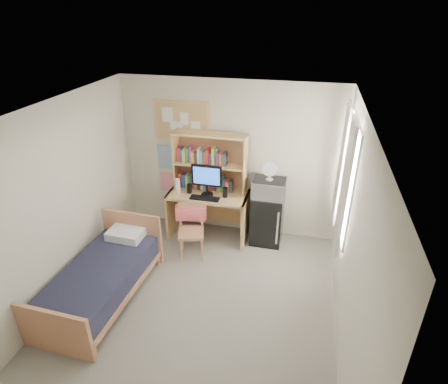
% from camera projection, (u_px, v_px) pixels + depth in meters
% --- Properties ---
extents(floor, '(3.60, 4.20, 0.02)m').
position_uv_depth(floor, '(194.00, 311.00, 4.93)').
color(floor, gray).
rests_on(floor, ground).
extents(ceiling, '(3.60, 4.20, 0.02)m').
position_uv_depth(ceiling, '(185.00, 116.00, 3.73)').
color(ceiling, white).
rests_on(ceiling, wall_back).
extents(wall_back, '(3.60, 0.04, 2.60)m').
position_uv_depth(wall_back, '(229.00, 160.00, 6.15)').
color(wall_back, beige).
rests_on(wall_back, floor).
extents(wall_left, '(0.04, 4.20, 2.60)m').
position_uv_depth(wall_left, '(53.00, 209.00, 4.69)').
color(wall_left, beige).
rests_on(wall_left, floor).
extents(wall_right, '(0.04, 4.20, 2.60)m').
position_uv_depth(wall_right, '(352.00, 247.00, 3.96)').
color(wall_right, beige).
rests_on(wall_right, floor).
extents(window_unit, '(0.10, 1.40, 1.70)m').
position_uv_depth(window_unit, '(345.00, 175.00, 4.88)').
color(window_unit, white).
rests_on(window_unit, wall_right).
extents(curtain_left, '(0.04, 0.55, 1.70)m').
position_uv_depth(curtain_left, '(344.00, 188.00, 4.54)').
color(curtain_left, silver).
rests_on(curtain_left, wall_right).
extents(curtain_right, '(0.04, 0.55, 1.70)m').
position_uv_depth(curtain_right, '(342.00, 163.00, 5.23)').
color(curtain_right, silver).
rests_on(curtain_right, wall_right).
extents(bulletin_board, '(0.94, 0.03, 0.64)m').
position_uv_depth(bulletin_board, '(182.00, 120.00, 6.01)').
color(bulletin_board, tan).
rests_on(bulletin_board, wall_back).
extents(poster_wave, '(0.30, 0.01, 0.42)m').
position_uv_depth(poster_wave, '(166.00, 157.00, 6.38)').
color(poster_wave, teal).
rests_on(poster_wave, wall_back).
extents(poster_japan, '(0.28, 0.01, 0.36)m').
position_uv_depth(poster_japan, '(168.00, 182.00, 6.60)').
color(poster_japan, '#DA2646').
rests_on(poster_japan, wall_back).
extents(desk, '(1.31, 0.66, 0.82)m').
position_uv_depth(desk, '(209.00, 215.00, 6.31)').
color(desk, '#DFB06C').
rests_on(desk, floor).
extents(desk_chair, '(0.53, 0.53, 0.86)m').
position_uv_depth(desk_chair, '(191.00, 232.00, 5.80)').
color(desk_chair, tan).
rests_on(desk_chair, floor).
extents(mini_fridge, '(0.51, 0.51, 0.85)m').
position_uv_depth(mini_fridge, '(267.00, 219.00, 6.17)').
color(mini_fridge, black).
rests_on(mini_fridge, floor).
extents(bed, '(0.99, 1.86, 0.50)m').
position_uv_depth(bed, '(101.00, 283.00, 5.02)').
color(bed, black).
rests_on(bed, floor).
extents(hutch, '(1.19, 0.31, 0.97)m').
position_uv_depth(hutch, '(210.00, 162.00, 6.03)').
color(hutch, '#DFB06C').
rests_on(hutch, desk).
extents(monitor, '(0.49, 0.04, 0.53)m').
position_uv_depth(monitor, '(207.00, 180.00, 5.95)').
color(monitor, black).
rests_on(monitor, desk).
extents(keyboard, '(0.48, 0.15, 0.02)m').
position_uv_depth(keyboard, '(205.00, 198.00, 5.94)').
color(keyboard, black).
rests_on(keyboard, desk).
extents(speaker_left, '(0.07, 0.07, 0.16)m').
position_uv_depth(speaker_left, '(189.00, 189.00, 6.10)').
color(speaker_left, black).
rests_on(speaker_left, desk).
extents(speaker_right, '(0.07, 0.07, 0.17)m').
position_uv_depth(speaker_right, '(225.00, 192.00, 5.97)').
color(speaker_right, black).
rests_on(speaker_right, desk).
extents(water_bottle, '(0.07, 0.07, 0.25)m').
position_uv_depth(water_bottle, '(178.00, 186.00, 6.08)').
color(water_bottle, white).
rests_on(water_bottle, desk).
extents(hoodie, '(0.50, 0.27, 0.23)m').
position_uv_depth(hoodie, '(191.00, 212.00, 5.87)').
color(hoodie, '#D8525B').
rests_on(hoodie, desk_chair).
extents(microwave, '(0.51, 0.39, 0.29)m').
position_uv_depth(microwave, '(269.00, 188.00, 5.89)').
color(microwave, silver).
rests_on(microwave, mini_fridge).
extents(desk_fan, '(0.23, 0.23, 0.28)m').
position_uv_depth(desk_fan, '(270.00, 172.00, 5.76)').
color(desk_fan, white).
rests_on(desk_fan, microwave).
extents(pillow, '(0.52, 0.38, 0.12)m').
position_uv_depth(pillow, '(126.00, 234.00, 5.52)').
color(pillow, white).
rests_on(pillow, bed).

